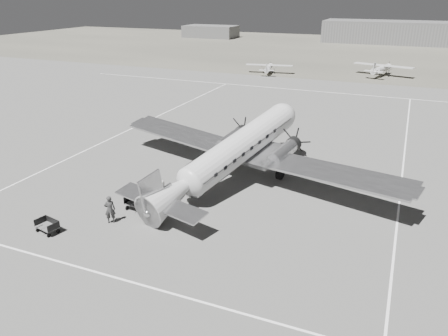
% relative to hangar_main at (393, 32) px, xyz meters
% --- Properties ---
extents(ground, '(260.00, 260.00, 0.00)m').
position_rel_hangar_main_xyz_m(ground, '(-5.00, -120.00, -3.30)').
color(ground, slate).
rests_on(ground, ground).
extents(taxi_line_near, '(60.00, 0.15, 0.01)m').
position_rel_hangar_main_xyz_m(taxi_line_near, '(-5.00, -134.00, -3.29)').
color(taxi_line_near, white).
rests_on(taxi_line_near, ground).
extents(taxi_line_right, '(0.15, 80.00, 0.01)m').
position_rel_hangar_main_xyz_m(taxi_line_right, '(7.00, -120.00, -3.29)').
color(taxi_line_right, white).
rests_on(taxi_line_right, ground).
extents(taxi_line_left, '(0.15, 60.00, 0.01)m').
position_rel_hangar_main_xyz_m(taxi_line_left, '(-23.00, -110.00, -3.29)').
color(taxi_line_left, white).
rests_on(taxi_line_left, ground).
extents(taxi_line_horizon, '(90.00, 0.15, 0.01)m').
position_rel_hangar_main_xyz_m(taxi_line_horizon, '(-5.00, -80.00, -3.29)').
color(taxi_line_horizon, white).
rests_on(taxi_line_horizon, ground).
extents(grass_infield, '(260.00, 90.00, 0.01)m').
position_rel_hangar_main_xyz_m(grass_infield, '(-5.00, -25.00, -3.30)').
color(grass_infield, '#646154').
rests_on(grass_infield, ground).
extents(hangar_main, '(42.00, 14.00, 6.60)m').
position_rel_hangar_main_xyz_m(hangar_main, '(0.00, 0.00, 0.00)').
color(hangar_main, slate).
rests_on(hangar_main, ground).
extents(shed_secondary, '(18.00, 10.00, 4.00)m').
position_rel_hangar_main_xyz_m(shed_secondary, '(-60.00, -5.00, -1.30)').
color(shed_secondary, '#585858').
rests_on(shed_secondary, ground).
extents(dc3_airliner, '(32.64, 26.63, 5.40)m').
position_rel_hangar_main_xyz_m(dc3_airliner, '(-6.04, -119.39, -0.60)').
color(dc3_airliner, silver).
rests_on(dc3_airliner, ground).
extents(light_plane_left, '(10.40, 8.99, 1.92)m').
position_rel_hangar_main_xyz_m(light_plane_left, '(-19.27, -67.17, -2.34)').
color(light_plane_left, silver).
rests_on(light_plane_left, ground).
extents(light_plane_right, '(13.40, 11.91, 2.35)m').
position_rel_hangar_main_xyz_m(light_plane_right, '(1.43, -61.49, -2.12)').
color(light_plane_right, silver).
rests_on(light_plane_right, ground).
extents(baggage_cart_near, '(1.92, 1.44, 1.03)m').
position_rel_hangar_main_xyz_m(baggage_cart_near, '(-10.83, -126.45, -2.79)').
color(baggage_cart_near, '#585858').
rests_on(baggage_cart_near, ground).
extents(baggage_cart_far, '(1.80, 1.44, 0.90)m').
position_rel_hangar_main_xyz_m(baggage_cart_far, '(-14.58, -131.58, -2.85)').
color(baggage_cart_far, '#585858').
rests_on(baggage_cart_far, ground).
extents(ground_crew, '(0.89, 0.83, 2.05)m').
position_rel_hangar_main_xyz_m(ground_crew, '(-11.49, -128.81, -2.28)').
color(ground_crew, '#303030').
rests_on(ground_crew, ground).
extents(ramp_agent, '(0.74, 0.93, 1.88)m').
position_rel_hangar_main_xyz_m(ramp_agent, '(-10.46, -125.13, -2.36)').
color(ramp_agent, '#ABABA9').
rests_on(ramp_agent, ground).
extents(passenger, '(0.55, 0.78, 1.49)m').
position_rel_hangar_main_xyz_m(passenger, '(-10.14, -124.01, -2.55)').
color(passenger, silver).
rests_on(passenger, ground).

